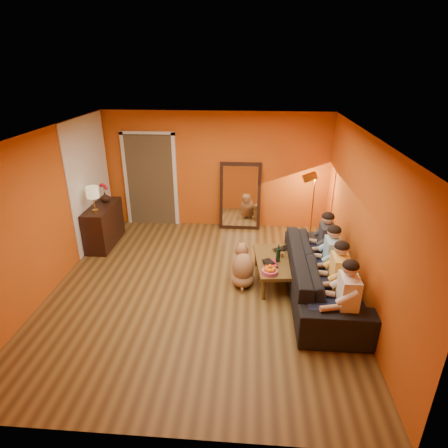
# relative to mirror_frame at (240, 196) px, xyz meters

# --- Properties ---
(room_shell) EXTENTS (5.00, 5.50, 2.60)m
(room_shell) POSITION_rel_mirror_frame_xyz_m (-0.55, -2.26, 0.54)
(room_shell) COLOR brown
(room_shell) RESTS_ON ground
(white_accent) EXTENTS (0.02, 1.90, 2.58)m
(white_accent) POSITION_rel_mirror_frame_xyz_m (-3.04, -0.88, 0.54)
(white_accent) COLOR white
(white_accent) RESTS_ON wall_left
(doorway_recess) EXTENTS (1.06, 0.30, 2.10)m
(doorway_recess) POSITION_rel_mirror_frame_xyz_m (-2.05, 0.20, 0.29)
(doorway_recess) COLOR #3F2D19
(doorway_recess) RESTS_ON floor
(door_jamb_left) EXTENTS (0.08, 0.06, 2.20)m
(door_jamb_left) POSITION_rel_mirror_frame_xyz_m (-2.62, 0.08, 0.29)
(door_jamb_left) COLOR white
(door_jamb_left) RESTS_ON wall_back
(door_jamb_right) EXTENTS (0.08, 0.06, 2.20)m
(door_jamb_right) POSITION_rel_mirror_frame_xyz_m (-1.48, 0.08, 0.29)
(door_jamb_right) COLOR white
(door_jamb_right) RESTS_ON wall_back
(door_header) EXTENTS (1.22, 0.06, 0.08)m
(door_header) POSITION_rel_mirror_frame_xyz_m (-2.05, 0.08, 1.36)
(door_header) COLOR white
(door_header) RESTS_ON wall_back
(mirror_frame) EXTENTS (0.92, 0.27, 1.51)m
(mirror_frame) POSITION_rel_mirror_frame_xyz_m (0.00, 0.00, 0.00)
(mirror_frame) COLOR black
(mirror_frame) RESTS_ON floor
(mirror_glass) EXTENTS (0.78, 0.21, 1.35)m
(mirror_glass) POSITION_rel_mirror_frame_xyz_m (0.00, -0.04, 0.00)
(mirror_glass) COLOR white
(mirror_glass) RESTS_ON mirror_frame
(sideboard) EXTENTS (0.44, 1.18, 0.85)m
(sideboard) POSITION_rel_mirror_frame_xyz_m (-2.79, -1.08, -0.34)
(sideboard) COLOR black
(sideboard) RESTS_ON floor
(table_lamp) EXTENTS (0.24, 0.24, 0.51)m
(table_lamp) POSITION_rel_mirror_frame_xyz_m (-2.79, -1.38, 0.34)
(table_lamp) COLOR beige
(table_lamp) RESTS_ON sideboard
(sofa) EXTENTS (2.68, 1.05, 0.78)m
(sofa) POSITION_rel_mirror_frame_xyz_m (1.45, -2.67, -0.37)
(sofa) COLOR black
(sofa) RESTS_ON floor
(coffee_table) EXTENTS (0.75, 1.28, 0.42)m
(coffee_table) POSITION_rel_mirror_frame_xyz_m (0.69, -2.28, -0.55)
(coffee_table) COLOR brown
(coffee_table) RESTS_ON floor
(floor_lamp) EXTENTS (0.32, 0.26, 1.44)m
(floor_lamp) POSITION_rel_mirror_frame_xyz_m (1.55, -0.48, -0.04)
(floor_lamp) COLOR gold
(floor_lamp) RESTS_ON floor
(dog) EXTENTS (0.57, 0.71, 0.73)m
(dog) POSITION_rel_mirror_frame_xyz_m (0.15, -2.39, -0.39)
(dog) COLOR #A5724A
(dog) RESTS_ON floor
(person_far_left) EXTENTS (0.70, 0.44, 1.22)m
(person_far_left) POSITION_rel_mirror_frame_xyz_m (1.58, -3.67, -0.15)
(person_far_left) COLOR white
(person_far_left) RESTS_ON sofa
(person_mid_left) EXTENTS (0.70, 0.44, 1.22)m
(person_mid_left) POSITION_rel_mirror_frame_xyz_m (1.58, -3.12, -0.15)
(person_mid_left) COLOR #FAC353
(person_mid_left) RESTS_ON sofa
(person_mid_right) EXTENTS (0.70, 0.44, 1.22)m
(person_mid_right) POSITION_rel_mirror_frame_xyz_m (1.58, -2.57, -0.15)
(person_mid_right) COLOR #93C5E4
(person_mid_right) RESTS_ON sofa
(person_far_right) EXTENTS (0.70, 0.44, 1.22)m
(person_far_right) POSITION_rel_mirror_frame_xyz_m (1.58, -2.02, -0.15)
(person_far_right) COLOR #2D2D31
(person_far_right) RESTS_ON sofa
(fruit_bowl) EXTENTS (0.26, 0.26, 0.16)m
(fruit_bowl) POSITION_rel_mirror_frame_xyz_m (0.59, -2.73, -0.26)
(fruit_bowl) COLOR #DB4D81
(fruit_bowl) RESTS_ON coffee_table
(wine_bottle) EXTENTS (0.07, 0.07, 0.31)m
(wine_bottle) POSITION_rel_mirror_frame_xyz_m (0.74, -2.33, -0.18)
(wine_bottle) COLOR black
(wine_bottle) RESTS_ON coffee_table
(tumbler) EXTENTS (0.11, 0.11, 0.08)m
(tumbler) POSITION_rel_mirror_frame_xyz_m (0.81, -2.16, -0.30)
(tumbler) COLOR #B27F3F
(tumbler) RESTS_ON coffee_table
(laptop) EXTENTS (0.42, 0.39, 0.03)m
(laptop) POSITION_rel_mirror_frame_xyz_m (0.87, -1.93, -0.33)
(laptop) COLOR black
(laptop) RESTS_ON coffee_table
(book_lower) EXTENTS (0.26, 0.31, 0.03)m
(book_lower) POSITION_rel_mirror_frame_xyz_m (0.51, -2.48, -0.33)
(book_lower) COLOR black
(book_lower) RESTS_ON coffee_table
(book_mid) EXTENTS (0.21, 0.27, 0.02)m
(book_mid) POSITION_rel_mirror_frame_xyz_m (0.52, -2.47, -0.30)
(book_mid) COLOR red
(book_mid) RESTS_ON book_lower
(book_upper) EXTENTS (0.23, 0.25, 0.02)m
(book_upper) POSITION_rel_mirror_frame_xyz_m (0.51, -2.49, -0.29)
(book_upper) COLOR black
(book_upper) RESTS_ON book_mid
(vase) EXTENTS (0.20, 0.20, 0.21)m
(vase) POSITION_rel_mirror_frame_xyz_m (-2.79, -0.83, 0.19)
(vase) COLOR black
(vase) RESTS_ON sideboard
(flowers) EXTENTS (0.17, 0.17, 0.42)m
(flowers) POSITION_rel_mirror_frame_xyz_m (-2.79, -0.83, 0.42)
(flowers) COLOR red
(flowers) RESTS_ON vase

